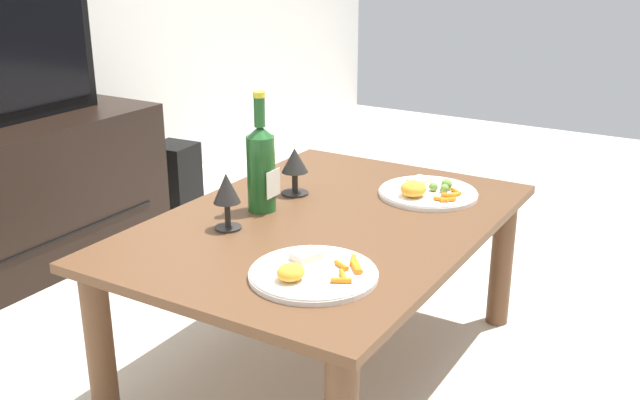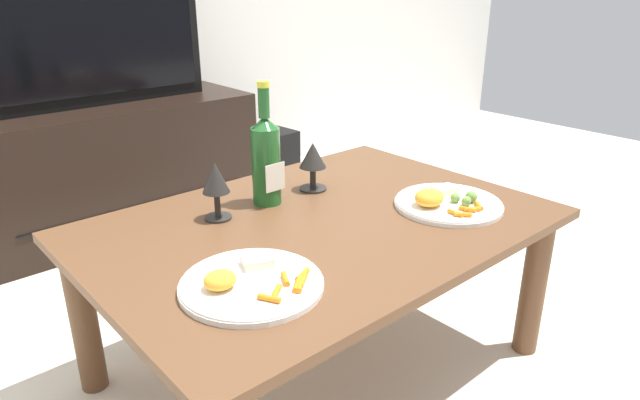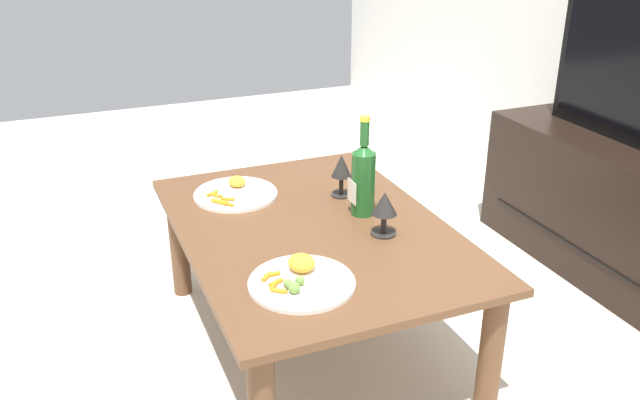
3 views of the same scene
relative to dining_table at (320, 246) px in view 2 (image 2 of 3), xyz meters
The scene contains 10 objects.
ground_plane 0.39m from the dining_table, ahead, with size 6.40×6.40×0.00m, color beige.
dining_table is the anchor object (origin of this frame).
tv_stand 1.34m from the dining_table, 90.57° to the left, with size 1.19×0.46×0.55m.
tv_screen 1.41m from the dining_table, 90.57° to the left, with size 0.89×0.05×0.60m.
floor_speaker 1.56m from the dining_table, 57.38° to the left, with size 0.18×0.18×0.29m, color black.
wine_bottle 0.28m from the dining_table, 98.26° to the left, with size 0.08×0.08×0.34m.
goblet_left 0.32m from the dining_table, 135.90° to the left, with size 0.07×0.07×0.15m.
goblet_right 0.28m from the dining_table, 53.74° to the left, with size 0.08×0.08×0.14m.
dinner_plate_left 0.37m from the dining_table, 153.93° to the right, with size 0.29×0.29×0.05m.
dinner_plate_right 0.37m from the dining_table, 26.50° to the right, with size 0.29×0.29×0.06m.
Camera 2 is at (-0.88, -1.00, 1.05)m, focal length 31.61 mm.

